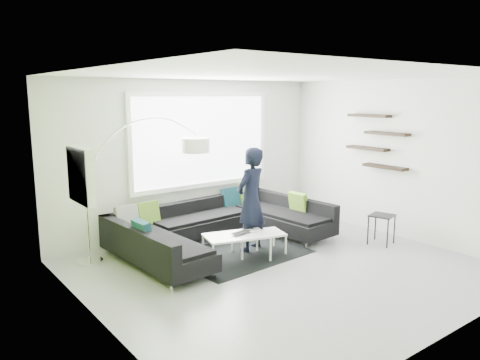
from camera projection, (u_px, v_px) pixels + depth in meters
name	position (u px, v px, depth m)	size (l,w,h in m)	color
ground	(283.00, 269.00, 6.90)	(5.50, 5.50, 0.00)	#939399
room_shell	(277.00, 145.00, 6.76)	(5.54, 5.04, 2.82)	silver
sectional_sofa	(224.00, 228.00, 7.84)	(3.59, 2.36, 0.75)	black
rug	(239.00, 254.00, 7.54)	(2.05, 1.49, 0.01)	black
coffee_table	(248.00, 244.00, 7.38)	(1.25, 0.72, 0.41)	white
arc_lamp	(86.00, 193.00, 6.93)	(2.06, 0.86, 2.19)	white
side_table	(381.00, 229.00, 8.00)	(0.37, 0.37, 0.52)	black
person	(251.00, 200.00, 7.59)	(0.71, 0.57, 1.71)	black
laptop	(243.00, 234.00, 7.20)	(0.38, 0.28, 0.03)	black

